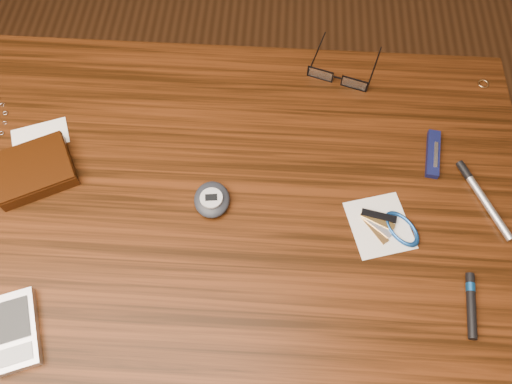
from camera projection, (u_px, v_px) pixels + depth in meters
The scene contains 11 objects.
ground at pixel (233, 326), 1.43m from camera, with size 3.80×3.80×0.00m, color #472814.
desk at pixel (218, 239), 0.86m from camera, with size 1.00×0.70×0.75m.
wallet_and_card at pixel (34, 169), 0.79m from camera, with size 0.15×0.19×0.03m.
eyeglasses at pixel (338, 77), 0.89m from camera, with size 0.14×0.14×0.02m.
gold_ring at pixel (483, 84), 0.89m from camera, with size 0.02×0.02×0.00m, color tan.
pda_phone at pixel (15, 331), 0.68m from camera, with size 0.09×0.12×0.02m.
pedometer at pixel (212, 199), 0.77m from camera, with size 0.06×0.07×0.03m.
notepad_keys at pixel (391, 227), 0.76m from camera, with size 0.13×0.12×0.01m.
pocket_knife at pixel (433, 154), 0.82m from camera, with size 0.03×0.09×0.01m.
silver_pen at pixel (480, 193), 0.78m from camera, with size 0.07×0.14×0.01m.
black_blue_pen at pixel (471, 303), 0.70m from camera, with size 0.02×0.09×0.01m.
Camera 1 is at (0.09, -0.33, 1.45)m, focal length 35.00 mm.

